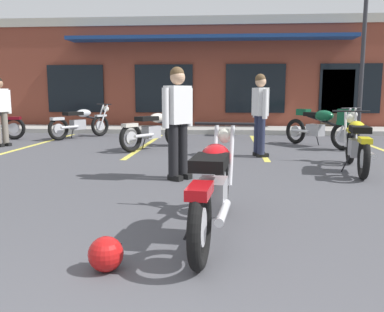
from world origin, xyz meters
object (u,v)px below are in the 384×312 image
at_px(motorcycle_black_cruiser, 357,143).
at_px(motorcycle_green_cafe_racer, 81,122).
at_px(parking_lot_lamp_post, 366,30).
at_px(motorcycle_red_sportbike, 322,125).
at_px(person_in_shorts_foreground, 178,116).
at_px(person_by_back_row, 0,107).
at_px(helmet_on_pavement, 106,254).
at_px(person_in_black_shirt, 260,110).
at_px(motorcycle_foreground_classic, 214,186).
at_px(motorcycle_orange_scrambler, 154,129).

xyz_separation_m(motorcycle_black_cruiser, motorcycle_green_cafe_racer, (-6.35, 4.50, 0.00)).
bearing_deg(parking_lot_lamp_post, motorcycle_green_cafe_racer, -172.83).
xyz_separation_m(motorcycle_red_sportbike, person_in_shorts_foreground, (-3.01, -3.94, 0.42)).
bearing_deg(motorcycle_black_cruiser, person_in_shorts_foreground, -162.59).
distance_m(person_by_back_row, helmet_on_pavement, 8.19).
xyz_separation_m(motorcycle_red_sportbike, person_by_back_row, (-7.76, -0.46, 0.42)).
bearing_deg(helmet_on_pavement, person_in_black_shirt, 74.40).
xyz_separation_m(motorcycle_foreground_classic, parking_lot_lamp_post, (4.09, 8.85, 2.62)).
relative_size(motorcycle_black_cruiser, motorcycle_orange_scrambler, 1.15).
xyz_separation_m(motorcycle_green_cafe_racer, person_by_back_row, (-1.29, -1.93, 0.49)).
relative_size(motorcycle_orange_scrambler, person_in_shorts_foreground, 1.09).
relative_size(motorcycle_green_cafe_racer, helmet_on_pavement, 7.08).
bearing_deg(parking_lot_lamp_post, motorcycle_red_sportbike, -124.00).
distance_m(person_in_shorts_foreground, helmet_on_pavement, 3.36).
xyz_separation_m(motorcycle_orange_scrambler, person_by_back_row, (-3.81, 0.15, 0.49)).
bearing_deg(motorcycle_red_sportbike, person_by_back_row, -176.60).
bearing_deg(parking_lot_lamp_post, motorcycle_foreground_classic, -114.78).
bearing_deg(motorcycle_red_sportbike, person_in_shorts_foreground, -127.39).
bearing_deg(person_by_back_row, motorcycle_orange_scrambler, -2.30).
bearing_deg(person_in_shorts_foreground, person_by_back_row, 143.73).
bearing_deg(motorcycle_red_sportbike, motorcycle_foreground_classic, -110.72).
relative_size(motorcycle_foreground_classic, motorcycle_green_cafe_racer, 1.14).
bearing_deg(motorcycle_foreground_classic, parking_lot_lamp_post, 65.22).
relative_size(motorcycle_foreground_classic, motorcycle_orange_scrambler, 1.15).
relative_size(motorcycle_red_sportbike, person_in_black_shirt, 1.07).
bearing_deg(motorcycle_orange_scrambler, motorcycle_red_sportbike, 8.83).
bearing_deg(helmet_on_pavement, person_by_back_row, 124.28).
height_order(motorcycle_foreground_classic, parking_lot_lamp_post, parking_lot_lamp_post).
height_order(motorcycle_orange_scrambler, parking_lot_lamp_post, parking_lot_lamp_post).
distance_m(motorcycle_foreground_classic, motorcycle_orange_scrambler, 5.95).
relative_size(motorcycle_green_cafe_racer, person_in_black_shirt, 1.10).
height_order(motorcycle_red_sportbike, parking_lot_lamp_post, parking_lot_lamp_post).
bearing_deg(motorcycle_black_cruiser, person_in_black_shirt, 136.45).
height_order(motorcycle_black_cruiser, person_by_back_row, person_by_back_row).
bearing_deg(parking_lot_lamp_post, person_in_shorts_foreground, -126.11).
bearing_deg(motorcycle_foreground_classic, helmet_on_pavement, -132.37).
distance_m(motorcycle_black_cruiser, person_in_shorts_foreground, 3.07).
xyz_separation_m(person_in_black_shirt, helmet_on_pavement, (-1.56, -5.58, -0.82)).
height_order(motorcycle_black_cruiser, motorcycle_orange_scrambler, same).
height_order(motorcycle_green_cafe_racer, person_by_back_row, person_by_back_row).
bearing_deg(motorcycle_foreground_classic, motorcycle_red_sportbike, 69.28).
bearing_deg(motorcycle_orange_scrambler, person_in_black_shirt, -23.19).
relative_size(motorcycle_black_cruiser, person_by_back_row, 1.25).
distance_m(motorcycle_orange_scrambler, person_in_shorts_foreground, 3.49).
height_order(person_in_shorts_foreground, helmet_on_pavement, person_in_shorts_foreground).
height_order(person_in_black_shirt, parking_lot_lamp_post, parking_lot_lamp_post).
height_order(motorcycle_foreground_classic, motorcycle_orange_scrambler, same).
xyz_separation_m(motorcycle_black_cruiser, helmet_on_pavement, (-3.05, -4.16, -0.33)).
xyz_separation_m(motorcycle_red_sportbike, motorcycle_green_cafe_racer, (-6.46, 1.47, -0.07)).
xyz_separation_m(person_by_back_row, parking_lot_lamp_post, (9.44, 2.95, 2.13)).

